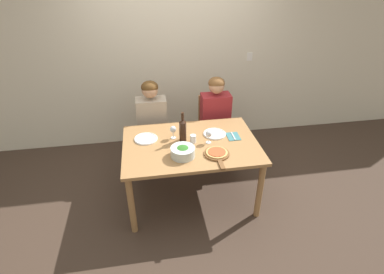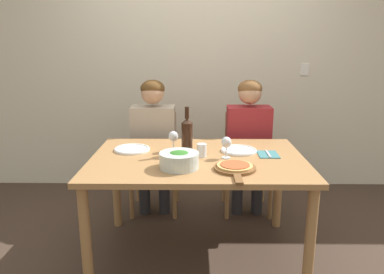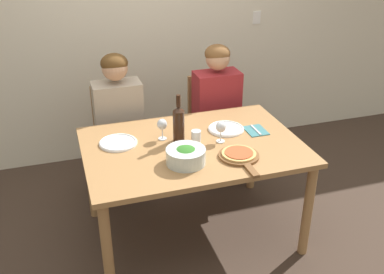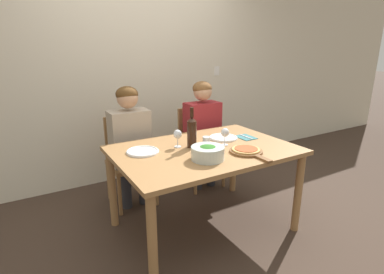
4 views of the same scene
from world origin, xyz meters
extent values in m
plane|color=#3D2D23|center=(0.00, 0.00, 0.00)|extent=(40.00, 40.00, 0.00)
cube|color=beige|center=(0.00, 1.44, 1.35)|extent=(10.00, 0.05, 2.70)
cube|color=white|center=(1.10, 1.41, 1.25)|extent=(0.08, 0.01, 0.12)
cube|color=#9E7042|center=(0.00, 0.00, 0.73)|extent=(1.47, 1.01, 0.04)
cylinder|color=#9E7042|center=(-0.68, -0.44, 0.36)|extent=(0.07, 0.07, 0.71)
cylinder|color=#9E7042|center=(0.68, -0.44, 0.36)|extent=(0.07, 0.07, 0.71)
cylinder|color=#9E7042|center=(-0.68, 0.44, 0.36)|extent=(0.07, 0.07, 0.71)
cylinder|color=#9E7042|center=(0.68, 0.44, 0.36)|extent=(0.07, 0.07, 0.71)
cube|color=#9E7042|center=(-0.39, 0.77, 0.42)|extent=(0.42, 0.42, 0.04)
cube|color=#9E7042|center=(-0.39, 0.96, 0.66)|extent=(0.38, 0.03, 0.45)
cylinder|color=#9E7042|center=(-0.58, 0.58, 0.20)|extent=(0.04, 0.04, 0.40)
cylinder|color=#9E7042|center=(-0.20, 0.58, 0.20)|extent=(0.04, 0.04, 0.40)
cylinder|color=#9E7042|center=(-0.58, 0.96, 0.20)|extent=(0.04, 0.04, 0.40)
cylinder|color=#9E7042|center=(-0.20, 0.96, 0.20)|extent=(0.04, 0.04, 0.40)
cube|color=#9E7042|center=(0.45, 0.77, 0.42)|extent=(0.42, 0.42, 0.04)
cube|color=#9E7042|center=(0.45, 0.96, 0.66)|extent=(0.38, 0.03, 0.45)
cylinder|color=#9E7042|center=(0.26, 0.58, 0.20)|extent=(0.04, 0.04, 0.40)
cylinder|color=#9E7042|center=(0.64, 0.58, 0.20)|extent=(0.04, 0.04, 0.40)
cylinder|color=#9E7042|center=(0.26, 0.96, 0.20)|extent=(0.04, 0.04, 0.40)
cylinder|color=#9E7042|center=(0.64, 0.96, 0.20)|extent=(0.04, 0.04, 0.40)
cylinder|color=#28282D|center=(-0.48, 0.69, 0.22)|extent=(0.10, 0.10, 0.44)
cylinder|color=#28282D|center=(-0.30, 0.69, 0.22)|extent=(0.10, 0.10, 0.44)
cube|color=tan|center=(-0.39, 0.75, 0.71)|extent=(0.38, 0.22, 0.54)
cylinder|color=tan|center=(-0.59, 0.50, 0.56)|extent=(0.07, 0.31, 0.14)
cylinder|color=tan|center=(-0.19, 0.50, 0.56)|extent=(0.07, 0.31, 0.14)
sphere|color=tan|center=(-0.39, 0.75, 1.10)|extent=(0.20, 0.20, 0.20)
ellipsoid|color=#563819|center=(-0.39, 0.76, 1.13)|extent=(0.21, 0.21, 0.15)
cylinder|color=#28282D|center=(0.36, 0.69, 0.22)|extent=(0.10, 0.10, 0.44)
cylinder|color=#28282D|center=(0.54, 0.69, 0.22)|extent=(0.10, 0.10, 0.44)
cube|color=maroon|center=(0.45, 0.75, 0.71)|extent=(0.38, 0.22, 0.54)
cylinder|color=maroon|center=(0.25, 0.50, 0.56)|extent=(0.07, 0.31, 0.14)
cylinder|color=maroon|center=(0.65, 0.50, 0.56)|extent=(0.07, 0.31, 0.14)
sphere|color=tan|center=(0.45, 0.75, 1.10)|extent=(0.20, 0.20, 0.20)
ellipsoid|color=brown|center=(0.45, 0.76, 1.13)|extent=(0.21, 0.21, 0.15)
cylinder|color=black|center=(-0.07, 0.08, 0.86)|extent=(0.08, 0.08, 0.22)
cone|color=black|center=(-0.07, 0.08, 0.99)|extent=(0.08, 0.08, 0.03)
cylinder|color=black|center=(-0.07, 0.08, 1.05)|extent=(0.03, 0.03, 0.08)
cylinder|color=silver|center=(-0.12, -0.23, 0.80)|extent=(0.25, 0.25, 0.10)
ellipsoid|color=#2D6B23|center=(-0.12, -0.23, 0.81)|extent=(0.21, 0.21, 0.11)
cylinder|color=white|center=(-0.48, 0.16, 0.76)|extent=(0.26, 0.26, 0.01)
torus|color=white|center=(-0.48, 0.16, 0.76)|extent=(0.25, 0.25, 0.02)
cylinder|color=white|center=(0.30, 0.14, 0.76)|extent=(0.26, 0.26, 0.01)
torus|color=white|center=(0.30, 0.14, 0.76)|extent=(0.25, 0.25, 0.02)
cylinder|color=brown|center=(0.23, -0.25, 0.76)|extent=(0.26, 0.26, 0.02)
cube|color=brown|center=(0.23, -0.46, 0.76)|extent=(0.04, 0.14, 0.02)
cylinder|color=tan|center=(0.23, -0.25, 0.77)|extent=(0.22, 0.22, 0.01)
cylinder|color=#AD4C28|center=(0.23, -0.25, 0.78)|extent=(0.18, 0.18, 0.01)
cylinder|color=silver|center=(-0.17, 0.14, 0.75)|extent=(0.06, 0.06, 0.01)
cylinder|color=silver|center=(-0.17, 0.14, 0.79)|extent=(0.01, 0.01, 0.07)
ellipsoid|color=silver|center=(-0.17, 0.14, 0.86)|extent=(0.07, 0.07, 0.08)
ellipsoid|color=maroon|center=(-0.17, 0.14, 0.85)|extent=(0.06, 0.06, 0.03)
cylinder|color=silver|center=(0.20, -0.02, 0.75)|extent=(0.06, 0.06, 0.01)
cylinder|color=silver|center=(0.20, -0.02, 0.79)|extent=(0.01, 0.01, 0.07)
ellipsoid|color=silver|center=(0.20, -0.02, 0.86)|extent=(0.07, 0.07, 0.08)
ellipsoid|color=maroon|center=(0.20, -0.02, 0.85)|extent=(0.06, 0.06, 0.03)
cylinder|color=silver|center=(0.03, 0.01, 0.80)|extent=(0.07, 0.07, 0.09)
cube|color=#387075|center=(0.50, 0.06, 0.75)|extent=(0.14, 0.18, 0.01)
cube|color=silver|center=(0.50, 0.06, 0.76)|extent=(0.01, 0.17, 0.01)
camera|label=1|loc=(-0.44, -2.73, 2.50)|focal=28.00mm
camera|label=2|loc=(-0.01, -2.47, 1.53)|focal=35.00mm
camera|label=3|loc=(-0.83, -2.57, 2.18)|focal=42.00mm
camera|label=4|loc=(-1.29, -1.98, 1.56)|focal=28.00mm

